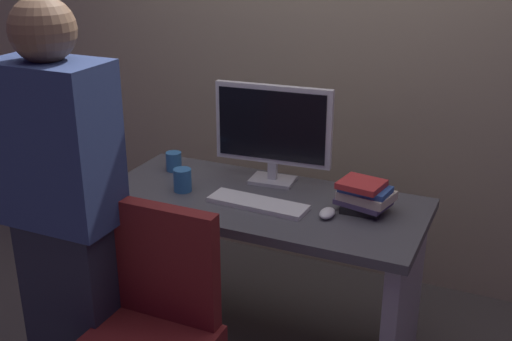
{
  "coord_description": "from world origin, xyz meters",
  "views": [
    {
      "loc": [
        1.02,
        -2.31,
        1.85
      ],
      "look_at": [
        0.0,
        -0.05,
        0.88
      ],
      "focal_mm": 44.72,
      "sensor_mm": 36.0,
      "label": 1
    }
  ],
  "objects": [
    {
      "name": "ground_plane",
      "position": [
        0.0,
        0.0,
        0.0
      ],
      "size": [
        9.0,
        9.0,
        0.0
      ],
      "primitive_type": "plane",
      "color": "#4C4742"
    },
    {
      "name": "desk",
      "position": [
        0.0,
        0.0,
        0.51
      ],
      "size": [
        1.41,
        0.64,
        0.73
      ],
      "color": "#4C4C51",
      "rests_on": "ground"
    },
    {
      "name": "person_at_desk",
      "position": [
        -0.45,
        -0.71,
        0.84
      ],
      "size": [
        0.4,
        0.24,
        1.64
      ],
      "color": "#262838",
      "rests_on": "ground"
    },
    {
      "name": "mouse",
      "position": [
        0.32,
        -0.05,
        0.75
      ],
      "size": [
        0.06,
        0.1,
        0.03
      ],
      "primitive_type": "ellipsoid",
      "color": "white",
      "rests_on": "desk"
    },
    {
      "name": "cup_near_keyboard",
      "position": [
        -0.35,
        -0.06,
        0.78
      ],
      "size": [
        0.08,
        0.08,
        0.1
      ],
      "primitive_type": "cylinder",
      "color": "#3372B2",
      "rests_on": "desk"
    },
    {
      "name": "cup_by_monitor",
      "position": [
        -0.52,
        0.14,
        0.78
      ],
      "size": [
        0.07,
        0.07,
        0.09
      ],
      "primitive_type": "cylinder",
      "color": "#3372B2",
      "rests_on": "desk"
    },
    {
      "name": "keyboard",
      "position": [
        0.02,
        -0.07,
        0.74
      ],
      "size": [
        0.44,
        0.15,
        0.02
      ],
      "primitive_type": "cube",
      "rotation": [
        0.0,
        0.0,
        -0.04
      ],
      "color": "white",
      "rests_on": "desk"
    },
    {
      "name": "book_stack",
      "position": [
        0.44,
        0.06,
        0.8
      ],
      "size": [
        0.25,
        0.21,
        0.14
      ],
      "color": "black",
      "rests_on": "desk"
    },
    {
      "name": "monitor",
      "position": [
        -0.03,
        0.2,
        0.99
      ],
      "size": [
        0.54,
        0.16,
        0.46
      ],
      "color": "silver",
      "rests_on": "desk"
    }
  ]
}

